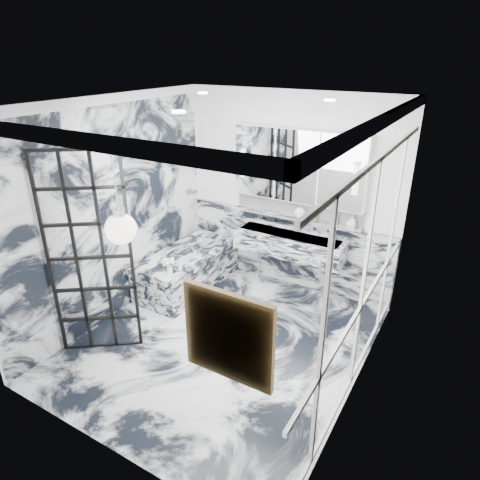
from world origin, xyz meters
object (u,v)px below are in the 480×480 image
Objects in this scene: mirror_cabinet at (298,166)px; bathtub at (188,269)px; crittall_door at (90,258)px; trough_sink at (289,244)px.

mirror_cabinet is 2.20m from bathtub.
crittall_door is 1.48× the size of trough_sink.
trough_sink is 1.10m from mirror_cabinet.
trough_sink is 0.97× the size of bathtub.
trough_sink reaches higher than bathtub.
crittall_door is at bearing -119.74° from trough_sink.
bathtub is at bearing -153.52° from trough_sink.
mirror_cabinet is (1.34, 2.51, 0.64)m from crittall_door.
trough_sink is at bearing 23.49° from crittall_door.
crittall_door is 1.91m from bathtub.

